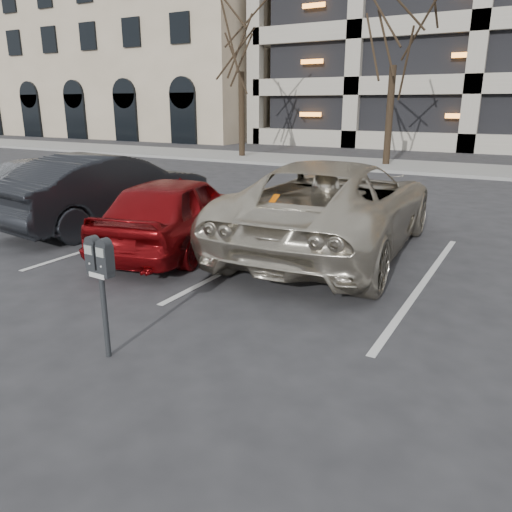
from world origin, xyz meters
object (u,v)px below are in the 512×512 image
(parking_meter, at_px, (100,269))
(car_red, at_px, (177,212))
(suv_silver, at_px, (334,206))
(car_silver, at_px, (60,183))
(tree_a, at_px, (241,15))
(car_dark, at_px, (109,190))

(parking_meter, height_order, car_red, car_red)
(suv_silver, xyz_separation_m, car_silver, (-7.31, 0.19, -0.18))
(tree_a, bearing_deg, parking_meter, -62.86)
(parking_meter, relative_size, car_red, 0.32)
(parking_meter, bearing_deg, suv_silver, 87.29)
(suv_silver, height_order, car_dark, suv_silver)
(car_dark, bearing_deg, parking_meter, 141.94)
(tree_a, distance_m, car_dark, 15.20)
(tree_a, xyz_separation_m, suv_silver, (9.58, -12.73, -5.52))
(car_red, relative_size, car_silver, 0.92)
(parking_meter, height_order, car_silver, parking_meter)
(parking_meter, distance_m, car_dark, 6.05)
(car_red, xyz_separation_m, car_silver, (-4.89, 1.52, -0.05))
(parking_meter, bearing_deg, car_silver, 146.86)
(parking_meter, bearing_deg, tree_a, 120.92)
(tree_a, distance_m, parking_meter, 20.51)
(tree_a, bearing_deg, suv_silver, -53.03)
(car_red, distance_m, car_dark, 2.50)
(suv_silver, bearing_deg, tree_a, -57.06)
(car_silver, bearing_deg, car_dark, -176.93)
(parking_meter, xyz_separation_m, car_red, (-1.87, 3.56, -0.28))
(suv_silver, distance_m, car_silver, 7.31)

